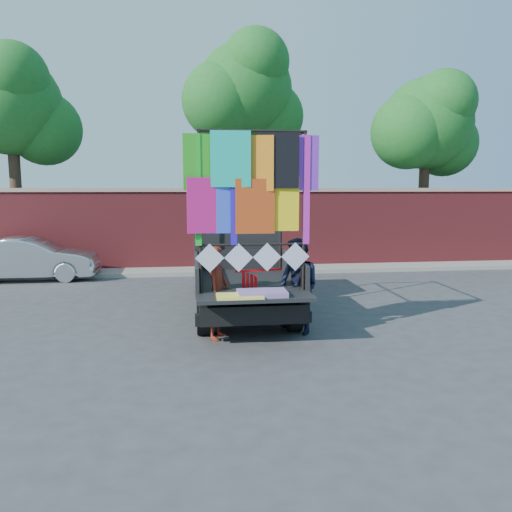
{
  "coord_description": "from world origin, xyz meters",
  "views": [
    {
      "loc": [
        -0.83,
        -9.05,
        2.64
      ],
      "look_at": [
        0.3,
        -0.3,
        1.42
      ],
      "focal_mm": 35.0,
      "sensor_mm": 36.0,
      "label": 1
    }
  ],
  "objects": [
    {
      "name": "curb",
      "position": [
        0.0,
        6.3,
        0.06
      ],
      "size": [
        30.0,
        1.2,
        0.12
      ],
      "primitive_type": "cube",
      "color": "gray",
      "rests_on": "ground"
    },
    {
      "name": "brick_wall",
      "position": [
        0.0,
        7.0,
        1.33
      ],
      "size": [
        30.0,
        0.45,
        2.61
      ],
      "color": "maroon",
      "rests_on": "ground"
    },
    {
      "name": "tree_right",
      "position": [
        7.52,
        8.12,
        4.75
      ],
      "size": [
        4.2,
        3.3,
        6.62
      ],
      "color": "#38281C",
      "rests_on": "ground"
    },
    {
      "name": "streamer_bundle",
      "position": [
        0.23,
        -0.47,
        1.01
      ],
      "size": [
        0.85,
        0.2,
        0.59
      ],
      "color": "red",
      "rests_on": "ground"
    },
    {
      "name": "tree_mid",
      "position": [
        1.02,
        8.12,
        5.7
      ],
      "size": [
        4.2,
        3.3,
        7.73
      ],
      "color": "#38281C",
      "rests_on": "ground"
    },
    {
      "name": "tree_left",
      "position": [
        -6.48,
        8.12,
        5.12
      ],
      "size": [
        4.2,
        3.3,
        7.05
      ],
      "color": "#38281C",
      "rests_on": "ground"
    },
    {
      "name": "woman",
      "position": [
        -0.41,
        -0.52,
        0.82
      ],
      "size": [
        0.58,
        0.69,
        1.63
      ],
      "primitive_type": "imported",
      "rotation": [
        0.0,
        0.0,
        1.21
      ],
      "color": "maroon",
      "rests_on": "ground"
    },
    {
      "name": "pickup_truck",
      "position": [
        0.18,
        1.97,
        0.9
      ],
      "size": [
        2.26,
        5.67,
        3.57
      ],
      "color": "black",
      "rests_on": "ground"
    },
    {
      "name": "ground",
      "position": [
        0.0,
        0.0,
        0.0
      ],
      "size": [
        90.0,
        90.0,
        0.0
      ],
      "primitive_type": "plane",
      "color": "#38383A",
      "rests_on": "ground"
    },
    {
      "name": "man",
      "position": [
        1.06,
        -0.38,
        0.87
      ],
      "size": [
        0.99,
        1.06,
        1.73
      ],
      "primitive_type": "imported",
      "rotation": [
        0.0,
        0.0,
        -1.03
      ],
      "color": "black",
      "rests_on": "ground"
    },
    {
      "name": "sedan",
      "position": [
        -5.41,
        5.71,
        0.61
      ],
      "size": [
        3.72,
        1.33,
        1.22
      ],
      "primitive_type": "imported",
      "rotation": [
        0.0,
        0.0,
        1.58
      ],
      "color": "silver",
      "rests_on": "ground"
    }
  ]
}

